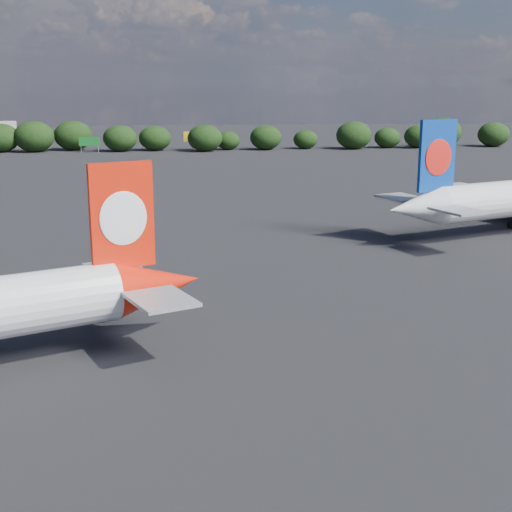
{
  "coord_description": "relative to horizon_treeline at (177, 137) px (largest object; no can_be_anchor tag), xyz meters",
  "views": [
    {
      "loc": [
        11.39,
        -38.07,
        20.36
      ],
      "look_at": [
        16.0,
        12.0,
        8.0
      ],
      "focal_mm": 50.0,
      "sensor_mm": 36.0,
      "label": 1
    }
  ],
  "objects": [
    {
      "name": "billboard_yellow",
      "position": [
        4.39,
        1.36,
        -0.14
      ],
      "size": [
        5.0,
        0.3,
        5.5
      ],
      "color": "yellow",
      "rests_on": "ground"
    },
    {
      "name": "highway_sign",
      "position": [
        -25.61,
        -4.64,
        -0.88
      ],
      "size": [
        6.0,
        0.3,
        4.5
      ],
      "color": "#136221",
      "rests_on": "ground"
    },
    {
      "name": "ground",
      "position": [
        -7.61,
        -120.64,
        -4.01
      ],
      "size": [
        500.0,
        500.0,
        0.0
      ],
      "primitive_type": "plane",
      "color": "black",
      "rests_on": "ground"
    },
    {
      "name": "horizon_treeline",
      "position": [
        0.0,
        0.0,
        0.0
      ],
      "size": [
        203.83,
        17.18,
        9.22
      ],
      "color": "black",
      "rests_on": "ground"
    }
  ]
}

